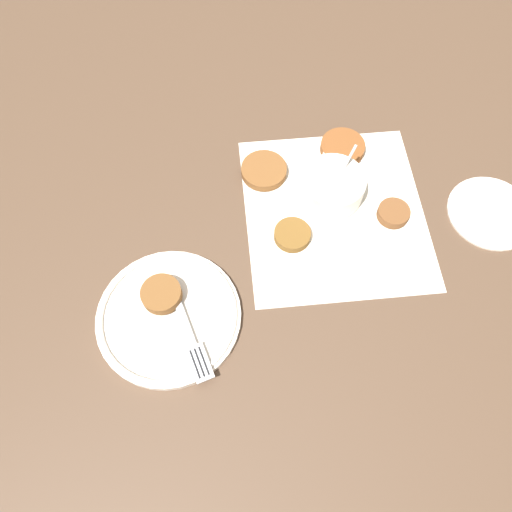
{
  "coord_description": "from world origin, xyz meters",
  "views": [
    {
      "loc": [
        -0.43,
        0.27,
        0.77
      ],
      "look_at": [
        -0.06,
        0.18,
        0.02
      ],
      "focal_mm": 35.0,
      "sensor_mm": 36.0,
      "label": 1
    }
  ],
  "objects_px": {
    "fritter_on_plate": "(161,294)",
    "extra_saucer": "(491,212)",
    "serving_plate": "(169,316)",
    "sauce_bowl": "(332,187)",
    "fork": "(193,345)"
  },
  "relations": [
    {
      "from": "serving_plate",
      "to": "extra_saucer",
      "type": "height_order",
      "value": "serving_plate"
    },
    {
      "from": "serving_plate",
      "to": "extra_saucer",
      "type": "relative_size",
      "value": 1.5
    },
    {
      "from": "fork",
      "to": "extra_saucer",
      "type": "relative_size",
      "value": 0.99
    },
    {
      "from": "fritter_on_plate",
      "to": "extra_saucer",
      "type": "xyz_separation_m",
      "value": [
        0.03,
        -0.6,
        -0.02
      ]
    },
    {
      "from": "extra_saucer",
      "to": "serving_plate",
      "type": "bearing_deg",
      "value": 96.41
    },
    {
      "from": "fritter_on_plate",
      "to": "extra_saucer",
      "type": "distance_m",
      "value": 0.6
    },
    {
      "from": "sauce_bowl",
      "to": "fork",
      "type": "bearing_deg",
      "value": 128.01
    },
    {
      "from": "fritter_on_plate",
      "to": "fork",
      "type": "xyz_separation_m",
      "value": [
        -0.09,
        -0.03,
        -0.01
      ]
    },
    {
      "from": "sauce_bowl",
      "to": "fork",
      "type": "relative_size",
      "value": 0.8
    },
    {
      "from": "sauce_bowl",
      "to": "fritter_on_plate",
      "type": "distance_m",
      "value": 0.36
    },
    {
      "from": "fritter_on_plate",
      "to": "extra_saucer",
      "type": "relative_size",
      "value": 0.42
    },
    {
      "from": "sauce_bowl",
      "to": "serving_plate",
      "type": "relative_size",
      "value": 0.53
    },
    {
      "from": "fork",
      "to": "extra_saucer",
      "type": "height_order",
      "value": "fork"
    },
    {
      "from": "sauce_bowl",
      "to": "serving_plate",
      "type": "distance_m",
      "value": 0.37
    },
    {
      "from": "serving_plate",
      "to": "extra_saucer",
      "type": "bearing_deg",
      "value": -83.59
    }
  ]
}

